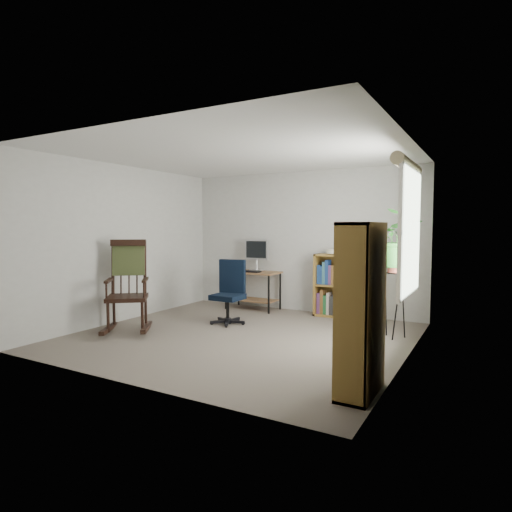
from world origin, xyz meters
The scene contains 18 objects.
floor centered at (0.00, 0.00, 0.00)m, with size 4.20×4.00×0.00m, color slate.
ceiling centered at (0.00, 0.00, 2.40)m, with size 4.20×4.00×0.00m, color silver.
wall_back centered at (0.00, 2.00, 1.20)m, with size 4.20×0.00×2.40m, color silver.
wall_front centered at (0.00, -2.00, 1.20)m, with size 4.20×0.00×2.40m, color silver.
wall_left centered at (-2.10, 0.00, 1.20)m, with size 0.00×4.00×2.40m, color silver.
wall_right centered at (2.10, 0.00, 1.20)m, with size 0.00×4.00×2.40m, color silver.
window centered at (2.06, 0.30, 1.40)m, with size 0.12×1.20×1.50m, color white, non-canonical shape.
desk centered at (-0.79, 1.70, 0.34)m, with size 0.93×0.51×0.67m, color #89603C, non-canonical shape.
monitor centered at (-0.79, 1.84, 0.95)m, with size 0.46×0.16×0.56m, color #B1B2B6, non-canonical shape.
keyboard centered at (-0.79, 1.58, 0.68)m, with size 0.40×0.15×0.03m, color black.
office_chair centered at (-0.56, 0.52, 0.49)m, with size 0.53×0.53×0.97m, color black, non-canonical shape.
rocking_chair centered at (-1.54, -0.53, 0.65)m, with size 0.67×1.12×1.30m, color black, non-canonical shape.
low_bookshelf centered at (0.84, 1.82, 0.51)m, with size 0.96×0.32×1.01m, color olive, non-canonical shape.
tall_bookshelf centered at (1.92, -1.17, 0.75)m, with size 0.28×0.66×1.50m, color olive, non-canonical shape.
plant_stand centered at (1.80, 0.92, 0.50)m, with size 0.28×0.28×1.01m, color black, non-canonical shape.
spider_plant centered at (1.80, 0.92, 1.67)m, with size 1.69×1.88×1.46m, color #2A6F27.
potted_plant_small centered at (1.12, 1.83, 1.07)m, with size 0.13×0.24×0.11m, color #2A6F27.
framed_picture centered at (0.84, 1.97, 1.35)m, with size 0.32×0.04×0.32m, color black, non-canonical shape.
Camera 1 is at (2.91, -4.80, 1.47)m, focal length 30.00 mm.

